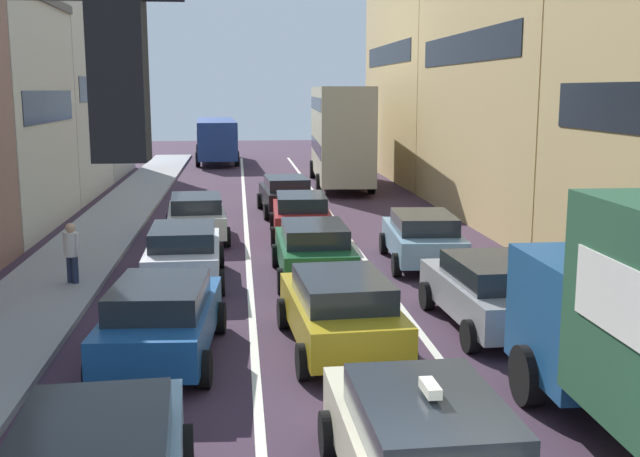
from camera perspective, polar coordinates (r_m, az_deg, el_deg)
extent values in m
cube|color=#959595|center=(27.03, -16.14, -0.46)|extent=(2.60, 64.00, 0.14)
cube|color=silver|center=(26.62, -5.48, -0.40)|extent=(0.16, 60.00, 0.01)
cube|color=silver|center=(26.86, 1.79, -0.26)|extent=(0.16, 60.00, 0.01)
cube|color=black|center=(28.92, -19.40, 8.54)|extent=(0.02, 7.04, 1.10)
cube|color=beige|center=(38.31, -21.60, 8.91)|extent=(7.00, 8.70, 8.95)
cube|color=black|center=(37.54, -16.39, 9.88)|extent=(0.02, 7.04, 1.10)
cube|color=#B2ADA3|center=(46.86, -18.72, 8.73)|extent=(7.00, 8.70, 8.19)
cube|color=black|center=(46.23, -14.44, 9.44)|extent=(0.02, 7.04, 1.10)
cube|color=#66605B|center=(46.98, -19.02, 13.90)|extent=(7.20, 8.70, 0.30)
cube|color=tan|center=(44.45, 9.56, 11.80)|extent=(7.00, 14.57, 12.42)
cube|color=black|center=(43.67, 5.02, 12.74)|extent=(0.02, 11.73, 1.10)
cube|color=tan|center=(30.56, 17.06, 11.57)|extent=(7.00, 14.57, 11.68)
cube|color=black|center=(29.41, 10.63, 13.05)|extent=(0.02, 11.73, 1.10)
cube|color=black|center=(4.21, -14.69, 10.57)|extent=(0.28, 0.28, 0.84)
sphere|color=red|center=(4.37, -14.55, 13.97)|extent=(0.18, 0.18, 0.18)
sphere|color=#F2A519|center=(4.36, -14.39, 10.56)|extent=(0.18, 0.18, 0.18)
sphere|color=green|center=(4.36, -14.24, 7.14)|extent=(0.18, 0.18, 0.18)
cube|color=navy|center=(12.82, 20.53, -6.14)|extent=(2.42, 2.42, 1.90)
cube|color=black|center=(13.78, 18.44, -3.25)|extent=(2.02, 0.05, 0.70)
cylinder|color=black|center=(12.72, 15.15, -10.48)|extent=(0.31, 0.96, 0.96)
cube|color=beige|center=(9.46, 7.70, -16.44)|extent=(1.90, 4.34, 0.70)
cube|color=#1E2328|center=(9.04, 8.13, -13.82)|extent=(1.64, 2.44, 0.52)
cube|color=#F2EACC|center=(8.90, 8.19, -11.64)|extent=(0.17, 0.44, 0.12)
cylinder|color=black|center=(10.73, 0.64, -15.04)|extent=(0.23, 0.64, 0.64)
cylinder|color=black|center=(11.11, 10.38, -14.28)|extent=(0.23, 0.64, 0.64)
cube|color=#1E2328|center=(8.66, -16.57, -15.29)|extent=(1.72, 2.50, 0.52)
cylinder|color=black|center=(10.48, -9.99, -15.84)|extent=(0.26, 0.65, 0.64)
cube|color=#B29319|center=(14.74, 1.50, -6.44)|extent=(2.05, 4.40, 0.70)
cube|color=#1E2328|center=(14.40, 1.66, -4.53)|extent=(1.72, 2.50, 0.52)
cylinder|color=black|center=(16.09, -2.74, -6.31)|extent=(0.26, 0.65, 0.64)
cylinder|color=black|center=(16.40, 3.69, -6.00)|extent=(0.26, 0.65, 0.64)
cylinder|color=black|center=(13.34, -1.23, -9.85)|extent=(0.26, 0.65, 0.64)
cylinder|color=black|center=(13.70, 6.51, -9.36)|extent=(0.26, 0.65, 0.64)
cube|color=#194C8C|center=(14.52, -11.63, -6.92)|extent=(2.08, 4.41, 0.70)
cube|color=#1E2328|center=(14.18, -11.84, -4.99)|extent=(1.74, 2.51, 0.52)
cylinder|color=black|center=(16.16, -13.99, -6.54)|extent=(0.26, 0.65, 0.64)
cylinder|color=black|center=(15.89, -7.44, -6.60)|extent=(0.26, 0.65, 0.64)
cylinder|color=black|center=(13.46, -16.51, -10.09)|extent=(0.26, 0.65, 0.64)
cylinder|color=black|center=(13.13, -8.58, -10.29)|extent=(0.26, 0.65, 0.64)
cube|color=#19592D|center=(20.17, -0.48, -1.86)|extent=(1.80, 4.30, 0.70)
cube|color=#1E2328|center=(19.86, -0.43, -0.41)|extent=(1.59, 2.41, 0.52)
cylinder|color=black|center=(21.60, -3.29, -2.01)|extent=(0.22, 0.64, 0.64)
cylinder|color=black|center=(21.77, 1.56, -1.91)|extent=(0.22, 0.64, 0.64)
cylinder|color=black|center=(18.76, -2.85, -3.90)|extent=(0.22, 0.64, 0.64)
cylinder|color=black|center=(18.95, 2.73, -3.76)|extent=(0.22, 0.64, 0.64)
cube|color=silver|center=(20.10, -10.06, -2.07)|extent=(1.89, 4.34, 0.70)
cube|color=#1E2328|center=(19.80, -10.14, -0.60)|extent=(1.63, 2.44, 0.52)
cylinder|color=black|center=(21.67, -12.29, -2.20)|extent=(0.23, 0.64, 0.64)
cylinder|color=black|center=(21.58, -7.42, -2.10)|extent=(0.23, 0.64, 0.64)
cylinder|color=black|center=(18.83, -13.04, -4.10)|extent=(0.23, 0.64, 0.64)
cylinder|color=black|center=(18.73, -7.42, -4.00)|extent=(0.23, 0.64, 0.64)
cube|color=#A51E1E|center=(25.76, -1.42, 0.79)|extent=(1.94, 4.36, 0.70)
cube|color=#1E2328|center=(25.47, -1.41, 1.96)|extent=(1.66, 2.46, 0.52)
cylinder|color=black|center=(27.23, -3.51, 0.54)|extent=(0.24, 0.65, 0.64)
cylinder|color=black|center=(27.31, 0.36, 0.59)|extent=(0.24, 0.65, 0.64)
cylinder|color=black|center=(24.35, -3.41, -0.62)|extent=(0.24, 0.65, 0.64)
cylinder|color=black|center=(24.44, 0.90, -0.56)|extent=(0.24, 0.65, 0.64)
cube|color=beige|center=(25.80, -9.16, 0.68)|extent=(2.07, 4.41, 0.70)
cube|color=#1E2328|center=(25.52, -9.19, 1.84)|extent=(1.73, 2.50, 0.52)
cylinder|color=black|center=(27.31, -11.11, 0.40)|extent=(0.26, 0.65, 0.64)
cylinder|color=black|center=(27.33, -7.25, 0.51)|extent=(0.26, 0.65, 0.64)
cylinder|color=black|center=(24.44, -11.25, -0.76)|extent=(0.26, 0.65, 0.64)
cylinder|color=black|center=(24.45, -6.94, -0.63)|extent=(0.26, 0.65, 0.64)
cube|color=black|center=(30.89, -2.54, 2.37)|extent=(2.06, 4.40, 0.70)
cube|color=#1E2328|center=(30.63, -2.51, 3.35)|extent=(1.73, 2.50, 0.52)
cylinder|color=black|center=(32.29, -4.48, 2.06)|extent=(0.26, 0.65, 0.64)
cylinder|color=black|center=(32.50, -1.25, 2.14)|extent=(0.26, 0.65, 0.64)
cylinder|color=black|center=(29.41, -3.97, 1.26)|extent=(0.26, 0.65, 0.64)
cylinder|color=black|center=(29.64, -0.42, 1.36)|extent=(0.26, 0.65, 0.64)
cube|color=gray|center=(16.44, 12.49, -4.92)|extent=(1.96, 4.37, 0.70)
cube|color=#1E2328|center=(16.12, 12.82, -3.18)|extent=(1.68, 2.47, 0.52)
cylinder|color=black|center=(17.58, 7.95, -4.96)|extent=(0.24, 0.65, 0.64)
cylinder|color=black|center=(18.17, 13.55, -4.65)|extent=(0.24, 0.65, 0.64)
cylinder|color=black|center=(14.91, 11.10, -7.85)|extent=(0.24, 0.65, 0.64)
cylinder|color=black|center=(15.60, 17.54, -7.32)|extent=(0.24, 0.65, 0.64)
cube|color=#759EB7|center=(22.02, 7.59, -0.93)|extent=(2.09, 4.41, 0.70)
cube|color=#1E2328|center=(21.72, 7.72, 0.42)|extent=(1.75, 2.51, 0.52)
cylinder|color=black|center=(23.37, 4.75, -1.09)|extent=(0.26, 0.65, 0.64)
cylinder|color=black|center=(23.66, 9.18, -1.05)|extent=(0.26, 0.65, 0.64)
cylinder|color=black|center=(20.54, 5.72, -2.70)|extent=(0.26, 0.65, 0.64)
cylinder|color=black|center=(20.86, 10.74, -2.62)|extent=(0.26, 0.65, 0.64)
cube|color=#BFB793|center=(39.64, 1.51, 5.61)|extent=(3.04, 10.62, 2.40)
cube|color=black|center=(39.62, 1.51, 6.13)|extent=(3.04, 9.99, 0.70)
cube|color=#BFB793|center=(39.53, 1.52, 8.91)|extent=(3.04, 10.62, 2.16)
cube|color=black|center=(39.52, 1.52, 9.26)|extent=(3.04, 9.99, 0.64)
cylinder|color=black|center=(43.43, -0.55, 4.43)|extent=(0.35, 1.01, 1.00)
cylinder|color=black|center=(43.62, 2.74, 4.45)|extent=(0.35, 1.01, 1.00)
cylinder|color=black|center=(36.55, -0.06, 3.33)|extent=(0.35, 1.01, 1.00)
cylinder|color=black|center=(36.77, 3.84, 3.35)|extent=(0.35, 1.01, 1.00)
cube|color=navy|center=(53.41, -7.72, 6.72)|extent=(2.97, 10.60, 2.40)
cube|color=black|center=(53.39, -7.73, 7.11)|extent=(2.97, 9.97, 0.70)
cylinder|color=black|center=(57.26, -9.02, 5.71)|extent=(0.34, 1.01, 1.00)
cylinder|color=black|center=(57.30, -6.51, 5.78)|extent=(0.34, 1.01, 1.00)
cylinder|color=black|center=(50.35, -9.05, 5.11)|extent=(0.34, 1.01, 1.00)
cylinder|color=black|center=(50.40, -6.20, 5.18)|extent=(0.34, 1.01, 1.00)
cylinder|color=#262D47|center=(20.14, -17.71, -3.14)|extent=(0.16, 0.16, 0.82)
cylinder|color=#262D47|center=(20.27, -18.05, -3.07)|extent=(0.16, 0.16, 0.82)
cylinder|color=silver|center=(20.06, -17.99, -1.13)|extent=(0.34, 0.34, 0.60)
sphere|color=tan|center=(19.98, -18.06, 0.05)|extent=(0.24, 0.24, 0.24)
cylinder|color=silver|center=(19.89, -17.57, -1.11)|extent=(0.10, 0.10, 0.55)
cylinder|color=silver|center=(20.21, -18.41, -0.98)|extent=(0.10, 0.10, 0.55)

